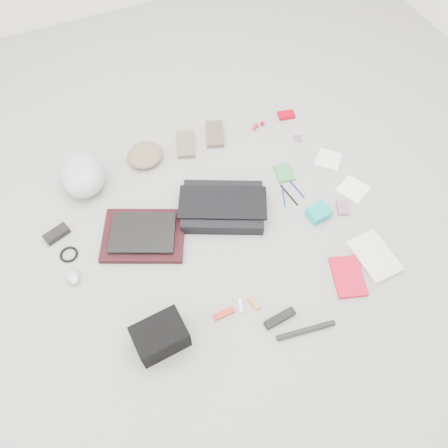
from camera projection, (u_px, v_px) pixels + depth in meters
name	position (u px, v px, depth m)	size (l,w,h in m)	color
ground_plane	(224.00, 229.00, 2.15)	(4.00, 4.00, 0.00)	gray
messenger_bag	(223.00, 207.00, 2.19)	(0.40, 0.29, 0.07)	black
bag_flap	(223.00, 202.00, 2.15)	(0.43, 0.20, 0.01)	black
laptop_sleeve	(144.00, 235.00, 2.12)	(0.39, 0.29, 0.03)	black
laptop	(143.00, 233.00, 2.10)	(0.31, 0.22, 0.02)	black
bike_helmet	(83.00, 175.00, 2.23)	(0.22, 0.28, 0.17)	#B2C7C2
beanie	(145.00, 155.00, 2.36)	(0.20, 0.19, 0.07)	#7F6B50
mitten_left	(186.00, 144.00, 2.43)	(0.09, 0.19, 0.03)	#71644F
mitten_right	(215.00, 134.00, 2.47)	(0.09, 0.19, 0.03)	brown
power_brick	(57.00, 234.00, 2.12)	(0.12, 0.06, 0.03)	black
cable_coil	(69.00, 254.00, 2.07)	(0.09, 0.09, 0.01)	black
mouse	(72.00, 276.00, 2.00)	(0.06, 0.10, 0.04)	#A3A3A3
camera_bag	(160.00, 336.00, 1.80)	(0.21, 0.15, 0.14)	black
multitool	(224.00, 313.00, 1.92)	(0.10, 0.03, 0.02)	red
toiletry_tube_white	(241.00, 306.00, 1.93)	(0.02, 0.02, 0.06)	white
toiletry_tube_orange	(253.00, 303.00, 1.94)	(0.02, 0.02, 0.07)	orange
u_lock	(280.00, 318.00, 1.90)	(0.14, 0.04, 0.03)	black
bike_pump	(306.00, 330.00, 1.87)	(0.02, 0.02, 0.26)	black
book_red	(348.00, 277.00, 2.01)	(0.14, 0.20, 0.02)	red
book_white	(374.00, 256.00, 2.06)	(0.16, 0.24, 0.03)	silver
notepad	(284.00, 173.00, 2.33)	(0.09, 0.12, 0.01)	#378342
pen_blue	(284.00, 196.00, 2.26)	(0.01, 0.01, 0.14)	navy
pen_black	(289.00, 195.00, 2.26)	(0.01, 0.01, 0.15)	black
pen_navy	(297.00, 189.00, 2.28)	(0.01, 0.01, 0.13)	navy
accordion_wallet	(319.00, 213.00, 2.17)	(0.11, 0.08, 0.05)	#0EADA7
card_deck	(343.00, 208.00, 2.21)	(0.06, 0.08, 0.02)	gray
napkin_top	(329.00, 159.00, 2.39)	(0.13, 0.13, 0.01)	white
napkin_bottom	(353.00, 189.00, 2.28)	(0.13, 0.13, 0.01)	white
lollipop_a	(254.00, 128.00, 2.50)	(0.02, 0.02, 0.02)	red
lollipop_b	(256.00, 125.00, 2.51)	(0.03, 0.03, 0.03)	#AF1D1D
lollipop_c	(262.00, 123.00, 2.52)	(0.03, 0.03, 0.03)	#BD000C
altoids_tin	(286.00, 115.00, 2.56)	(0.10, 0.06, 0.02)	#B70014
stamp_sheet	(298.00, 139.00, 2.47)	(0.04, 0.05, 0.00)	#7D5466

